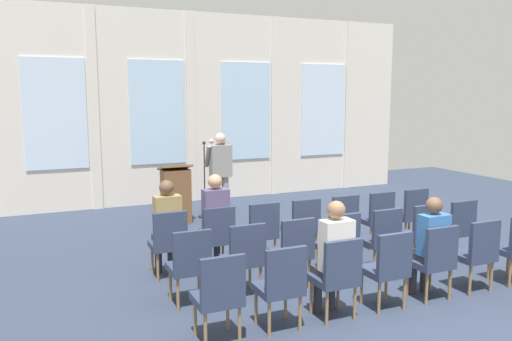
% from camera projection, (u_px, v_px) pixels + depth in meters
% --- Properties ---
extents(ground_plane, '(17.87, 17.87, 0.00)m').
position_uv_depth(ground_plane, '(384.00, 307.00, 6.07)').
color(ground_plane, '#2D384C').
extents(rear_partition, '(10.70, 0.14, 4.33)m').
position_uv_depth(rear_partition, '(204.00, 108.00, 11.99)').
color(rear_partition, silver).
rests_on(rear_partition, ground).
extents(speaker, '(0.51, 0.69, 1.73)m').
position_uv_depth(speaker, '(220.00, 169.00, 10.30)').
color(speaker, gray).
rests_on(speaker, ground).
extents(mic_stand, '(0.28, 0.28, 1.55)m').
position_uv_depth(mic_stand, '(205.00, 201.00, 10.49)').
color(mic_stand, black).
rests_on(mic_stand, ground).
extents(lectern, '(0.60, 0.48, 1.16)m').
position_uv_depth(lectern, '(176.00, 195.00, 9.99)').
color(lectern, brown).
rests_on(lectern, ground).
extents(chair_r0_c0, '(0.46, 0.44, 0.94)m').
position_uv_depth(chair_r0_c0, '(169.00, 240.00, 6.98)').
color(chair_r0_c0, olive).
rests_on(chair_r0_c0, ground).
extents(audience_r0_c0, '(0.36, 0.39, 1.35)m').
position_uv_depth(audience_r0_c0, '(167.00, 223.00, 7.02)').
color(audience_r0_c0, '#2D2D33').
rests_on(audience_r0_c0, ground).
extents(chair_r0_c1, '(0.46, 0.44, 0.94)m').
position_uv_depth(chair_r0_c1, '(217.00, 234.00, 7.25)').
color(chair_r0_c1, olive).
rests_on(chair_r0_c1, ground).
extents(audience_r0_c1, '(0.36, 0.39, 1.38)m').
position_uv_depth(audience_r0_c1, '(215.00, 217.00, 7.29)').
color(audience_r0_c1, '#2D2D33').
rests_on(audience_r0_c1, ground).
extents(chair_r0_c2, '(0.46, 0.44, 0.94)m').
position_uv_depth(chair_r0_c2, '(261.00, 229.00, 7.53)').
color(chair_r0_c2, olive).
rests_on(chair_r0_c2, ground).
extents(chair_r0_c3, '(0.46, 0.44, 0.94)m').
position_uv_depth(chair_r0_c3, '(303.00, 224.00, 7.80)').
color(chair_r0_c3, olive).
rests_on(chair_r0_c3, ground).
extents(chair_r0_c4, '(0.46, 0.44, 0.94)m').
position_uv_depth(chair_r0_c4, '(341.00, 220.00, 8.07)').
color(chair_r0_c4, olive).
rests_on(chair_r0_c4, ground).
extents(chair_r0_c5, '(0.46, 0.44, 0.94)m').
position_uv_depth(chair_r0_c5, '(377.00, 216.00, 8.35)').
color(chair_r0_c5, olive).
rests_on(chair_r0_c5, ground).
extents(chair_r0_c6, '(0.46, 0.44, 0.94)m').
position_uv_depth(chair_r0_c6, '(411.00, 212.00, 8.62)').
color(chair_r0_c6, olive).
rests_on(chair_r0_c6, ground).
extents(chair_r1_c0, '(0.46, 0.44, 0.94)m').
position_uv_depth(chair_r1_c0, '(190.00, 262.00, 6.06)').
color(chair_r1_c0, olive).
rests_on(chair_r1_c0, ground).
extents(chair_r1_c1, '(0.46, 0.44, 0.94)m').
position_uv_depth(chair_r1_c1, '(244.00, 255.00, 6.33)').
color(chair_r1_c1, olive).
rests_on(chair_r1_c1, ground).
extents(chair_r1_c2, '(0.46, 0.44, 0.94)m').
position_uv_depth(chair_r1_c2, '(294.00, 248.00, 6.60)').
color(chair_r1_c2, olive).
rests_on(chair_r1_c2, ground).
extents(chair_r1_c3, '(0.46, 0.44, 0.94)m').
position_uv_depth(chair_r1_c3, '(340.00, 242.00, 6.88)').
color(chair_r1_c3, olive).
rests_on(chair_r1_c3, ground).
extents(chair_r1_c4, '(0.46, 0.44, 0.94)m').
position_uv_depth(chair_r1_c4, '(382.00, 236.00, 7.15)').
color(chair_r1_c4, olive).
rests_on(chair_r1_c4, ground).
extents(chair_r1_c5, '(0.46, 0.44, 0.94)m').
position_uv_depth(chair_r1_c5, '(421.00, 231.00, 7.42)').
color(chair_r1_c5, olive).
rests_on(chair_r1_c5, ground).
extents(chair_r1_c6, '(0.46, 0.44, 0.94)m').
position_uv_depth(chair_r1_c6, '(457.00, 226.00, 7.70)').
color(chair_r1_c6, olive).
rests_on(chair_r1_c6, ground).
extents(chair_r2_c0, '(0.46, 0.44, 0.94)m').
position_uv_depth(chair_r2_c0, '(219.00, 293.00, 5.13)').
color(chair_r2_c0, olive).
rests_on(chair_r2_c0, ground).
extents(chair_r2_c1, '(0.46, 0.44, 0.94)m').
position_uv_depth(chair_r2_c1, '(281.00, 282.00, 5.40)').
color(chair_r2_c1, olive).
rests_on(chair_r2_c1, ground).
extents(chair_r2_c2, '(0.46, 0.44, 0.94)m').
position_uv_depth(chair_r2_c2, '(337.00, 273.00, 5.68)').
color(chair_r2_c2, olive).
rests_on(chair_r2_c2, ground).
extents(audience_r2_c2, '(0.36, 0.39, 1.34)m').
position_uv_depth(audience_r2_c2, '(334.00, 253.00, 5.72)').
color(audience_r2_c2, '#2D2D33').
rests_on(audience_r2_c2, ground).
extents(chair_r2_c3, '(0.46, 0.44, 0.94)m').
position_uv_depth(chair_r2_c3, '(388.00, 265.00, 5.95)').
color(chair_r2_c3, olive).
rests_on(chair_r2_c3, ground).
extents(chair_r2_c4, '(0.46, 0.44, 0.94)m').
position_uv_depth(chair_r2_c4, '(434.00, 258.00, 6.22)').
color(chair_r2_c4, olive).
rests_on(chair_r2_c4, ground).
extents(audience_r2_c4, '(0.36, 0.39, 1.27)m').
position_uv_depth(audience_r2_c4, '(430.00, 242.00, 6.27)').
color(audience_r2_c4, '#2D2D33').
rests_on(audience_r2_c4, ground).
extents(chair_r2_c5, '(0.46, 0.44, 0.94)m').
position_uv_depth(chair_r2_c5, '(477.00, 251.00, 6.50)').
color(chair_r2_c5, olive).
rests_on(chair_r2_c5, ground).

